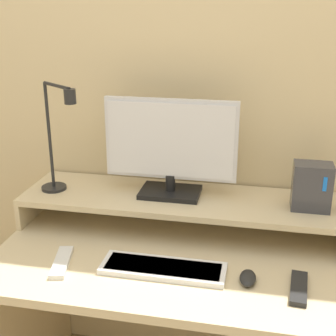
{
  "coord_description": "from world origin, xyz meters",
  "views": [
    {
      "loc": [
        0.27,
        -1.03,
        1.55
      ],
      "look_at": [
        -0.02,
        0.39,
        1.02
      ],
      "focal_mm": 50.0,
      "sensor_mm": 36.0,
      "label": 1
    }
  ],
  "objects_px": {
    "monitor": "(170,147)",
    "keyboard": "(162,268)",
    "mouse": "(248,278)",
    "remote_control": "(62,262)",
    "desk_lamp": "(58,143)",
    "remote_secondary": "(299,288)",
    "router_dock": "(312,187)"
  },
  "relations": [
    {
      "from": "mouse",
      "to": "remote_control",
      "type": "distance_m",
      "value": 0.6
    },
    {
      "from": "remote_control",
      "to": "remote_secondary",
      "type": "relative_size",
      "value": 1.1
    },
    {
      "from": "keyboard",
      "to": "remote_control",
      "type": "distance_m",
      "value": 0.33
    },
    {
      "from": "monitor",
      "to": "keyboard",
      "type": "bearing_deg",
      "value": -83.24
    },
    {
      "from": "router_dock",
      "to": "remote_control",
      "type": "xyz_separation_m",
      "value": [
        -0.79,
        -0.33,
        -0.2
      ]
    },
    {
      "from": "keyboard",
      "to": "remote_secondary",
      "type": "distance_m",
      "value": 0.42
    },
    {
      "from": "desk_lamp",
      "to": "remote_secondary",
      "type": "xyz_separation_m",
      "value": [
        0.86,
        -0.28,
        -0.31
      ]
    },
    {
      "from": "remote_control",
      "to": "monitor",
      "type": "bearing_deg",
      "value": 51.5
    },
    {
      "from": "monitor",
      "to": "keyboard",
      "type": "relative_size",
      "value": 1.22
    },
    {
      "from": "keyboard",
      "to": "remote_control",
      "type": "height_order",
      "value": "keyboard"
    },
    {
      "from": "desk_lamp",
      "to": "remote_control",
      "type": "distance_m",
      "value": 0.44
    },
    {
      "from": "mouse",
      "to": "remote_control",
      "type": "relative_size",
      "value": 0.47
    },
    {
      "from": "keyboard",
      "to": "remote_secondary",
      "type": "bearing_deg",
      "value": -2.91
    },
    {
      "from": "mouse",
      "to": "remote_secondary",
      "type": "distance_m",
      "value": 0.15
    },
    {
      "from": "mouse",
      "to": "remote_secondary",
      "type": "bearing_deg",
      "value": -5.97
    },
    {
      "from": "router_dock",
      "to": "keyboard",
      "type": "height_order",
      "value": "router_dock"
    },
    {
      "from": "monitor",
      "to": "mouse",
      "type": "bearing_deg",
      "value": -47.69
    },
    {
      "from": "monitor",
      "to": "remote_control",
      "type": "height_order",
      "value": "monitor"
    },
    {
      "from": "monitor",
      "to": "keyboard",
      "type": "distance_m",
      "value": 0.45
    },
    {
      "from": "remote_control",
      "to": "remote_secondary",
      "type": "xyz_separation_m",
      "value": [
        0.75,
        0.01,
        0.0
      ]
    },
    {
      "from": "desk_lamp",
      "to": "keyboard",
      "type": "bearing_deg",
      "value": -30.39
    },
    {
      "from": "monitor",
      "to": "keyboard",
      "type": "xyz_separation_m",
      "value": [
        0.04,
        -0.33,
        -0.3
      ]
    },
    {
      "from": "monitor",
      "to": "remote_control",
      "type": "xyz_separation_m",
      "value": [
        -0.29,
        -0.36,
        -0.3
      ]
    },
    {
      "from": "mouse",
      "to": "router_dock",
      "type": "bearing_deg",
      "value": 58.29
    },
    {
      "from": "keyboard",
      "to": "router_dock",
      "type": "bearing_deg",
      "value": 33.56
    },
    {
      "from": "remote_control",
      "to": "router_dock",
      "type": "bearing_deg",
      "value": 22.96
    },
    {
      "from": "mouse",
      "to": "remote_control",
      "type": "height_order",
      "value": "mouse"
    },
    {
      "from": "monitor",
      "to": "mouse",
      "type": "xyz_separation_m",
      "value": [
        0.31,
        -0.34,
        -0.29
      ]
    },
    {
      "from": "router_dock",
      "to": "desk_lamp",
      "type": "bearing_deg",
      "value": -177.05
    },
    {
      "from": "keyboard",
      "to": "remote_control",
      "type": "relative_size",
      "value": 2.09
    },
    {
      "from": "monitor",
      "to": "remote_control",
      "type": "bearing_deg",
      "value": -128.5
    },
    {
      "from": "desk_lamp",
      "to": "monitor",
      "type": "bearing_deg",
      "value": 10.35
    }
  ]
}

